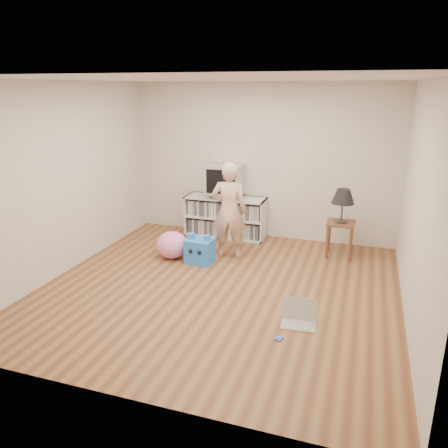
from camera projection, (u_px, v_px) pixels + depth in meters
name	position (u px, v px, depth m)	size (l,w,h in m)	color
ground	(219.00, 288.00, 5.70)	(4.50, 4.50, 0.00)	brown
walls	(219.00, 191.00, 5.31)	(4.52, 4.52, 2.60)	silver
ceiling	(219.00, 79.00, 4.92)	(4.50, 4.50, 0.01)	white
media_unit	(226.00, 216.00, 7.61)	(1.40, 0.45, 0.70)	white
dvd_deck	(226.00, 195.00, 7.48)	(0.45, 0.35, 0.07)	gray
crt_tv	(226.00, 179.00, 7.39)	(0.60, 0.53, 0.50)	#AAAAB0
side_table	(340.00, 231.00, 6.66)	(0.42, 0.42, 0.55)	brown
table_lamp	(343.00, 197.00, 6.50)	(0.34, 0.34, 0.52)	#333333
person	(229.00, 211.00, 6.54)	(0.54, 0.35, 1.48)	beige
laptop	(299.00, 317.00, 4.85)	(0.40, 0.33, 0.26)	silver
playing_cards	(279.00, 338.00, 4.54)	(0.07, 0.09, 0.02)	#4B6EC8
plush_blue	(199.00, 251.00, 6.48)	(0.40, 0.35, 0.44)	#247DF5
plush_pink	(172.00, 245.00, 6.66)	(0.48, 0.48, 0.41)	#FF7CCD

